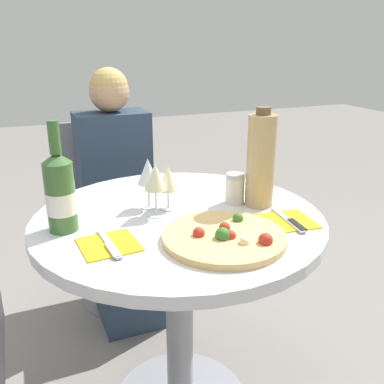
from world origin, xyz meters
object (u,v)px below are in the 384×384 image
pizza_large (225,237)px  tall_carafe (261,160)px  dining_table (179,264)px  chair_behind_diner (114,217)px  seated_diner (120,211)px  wine_bottle (60,192)px

pizza_large → tall_carafe: tall_carafe is taller
dining_table → tall_carafe: bearing=-3.8°
dining_table → tall_carafe: size_ratio=2.80×
chair_behind_diner → seated_diner: (-0.00, -0.15, 0.09)m
dining_table → tall_carafe: 0.43m
dining_table → tall_carafe: (0.28, -0.02, 0.33)m
dining_table → seated_diner: bearing=92.9°
dining_table → wine_bottle: (-0.34, 0.03, 0.29)m
seated_diner → tall_carafe: 0.86m
seated_diner → wine_bottle: (-0.31, -0.65, 0.35)m
dining_table → chair_behind_diner: chair_behind_diner is taller
chair_behind_diner → tall_carafe: 1.02m
chair_behind_diner → wine_bottle: size_ratio=2.85×
seated_diner → wine_bottle: size_ratio=3.68×
dining_table → wine_bottle: size_ratio=2.86×
dining_table → chair_behind_diner: (-0.03, 0.83, -0.15)m
pizza_large → seated_diner: bearing=95.6°
dining_table → seated_diner: size_ratio=0.78×
dining_table → tall_carafe: tall_carafe is taller
seated_diner → pizza_large: 0.94m
chair_behind_diner → tall_carafe: size_ratio=2.80×
seated_diner → wine_bottle: bearing=64.6°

